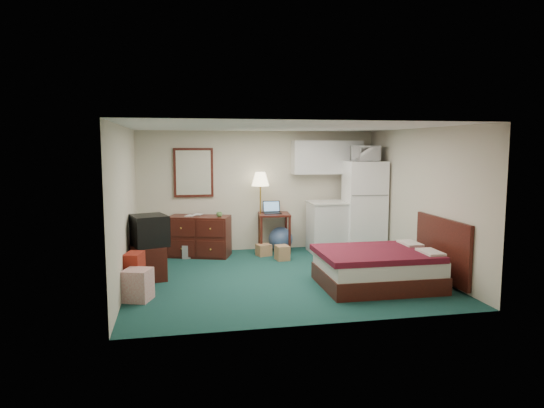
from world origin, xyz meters
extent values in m
cube|color=#11312F|center=(0.00, 0.00, 0.00)|extent=(5.00, 4.50, 0.01)
cube|color=beige|center=(0.00, 0.00, 2.50)|extent=(5.00, 4.50, 0.01)
cube|color=beige|center=(0.00, 2.25, 1.25)|extent=(5.00, 0.01, 2.50)
cube|color=beige|center=(0.00, -2.25, 1.25)|extent=(5.00, 0.01, 2.50)
cube|color=beige|center=(-2.50, 0.00, 1.25)|extent=(0.01, 4.50, 2.50)
cube|color=beige|center=(2.50, 0.00, 1.25)|extent=(0.01, 4.50, 2.50)
sphere|color=#3C5684|center=(0.42, 1.96, 0.25)|extent=(0.60, 0.60, 0.51)
imported|color=white|center=(2.08, 1.54, 2.08)|extent=(0.63, 0.44, 0.39)
imported|color=#AC7046|center=(-1.51, 1.86, 0.92)|extent=(0.15, 0.09, 0.22)
imported|color=#AC7046|center=(-1.36, 1.97, 0.92)|extent=(0.16, 0.09, 0.22)
imported|color=#578945|center=(-0.89, 1.62, 0.87)|extent=(0.14, 0.12, 0.12)
camera|label=1|loc=(-1.72, -7.79, 2.20)|focal=32.00mm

